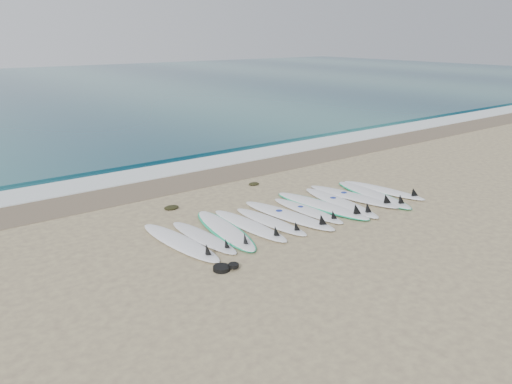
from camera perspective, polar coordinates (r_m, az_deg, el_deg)
ground at (r=12.07m, az=4.67°, el=-2.58°), size 120.00×120.00×0.00m
ocean at (r=41.79m, az=-27.00°, el=10.14°), size 120.00×55.00×0.03m
wet_sand_band at (r=15.20m, az=-5.66°, el=1.72°), size 120.00×1.80×0.01m
foam_band at (r=16.37m, az=-8.25°, el=2.84°), size 120.00×1.40×0.04m
wave_crest at (r=17.65m, az=-10.65°, el=3.91°), size 120.00×1.00×0.10m
surfboard_0 at (r=10.43m, az=-8.52°, el=-5.73°), size 0.78×2.70×0.34m
surfboard_1 at (r=10.63m, az=-5.89°, el=-5.20°), size 0.59×2.31×0.29m
surfboard_2 at (r=10.99m, az=-3.49°, el=-4.36°), size 1.06×2.78×0.34m
surfboard_3 at (r=11.20m, az=-0.60°, el=-3.86°), size 0.62×2.53×0.32m
surfboard_4 at (r=11.44m, az=1.82°, el=-3.42°), size 0.64×2.34×0.30m
surfboard_5 at (r=11.81m, az=3.91°, el=-2.70°), size 0.95×2.84×0.36m
surfboard_6 at (r=12.19m, az=6.09°, el=-2.15°), size 0.56×2.35×0.30m
surfboard_7 at (r=12.59m, az=7.62°, el=-1.55°), size 1.04×2.94×0.37m
surfboard_8 at (r=12.85m, az=9.78°, el=-1.21°), size 0.86×2.80×0.35m
surfboard_9 at (r=13.40m, az=11.23°, el=-0.50°), size 0.99×2.79×0.35m
surfboard_10 at (r=13.68m, az=13.32°, el=-0.30°), size 1.01×2.81×0.35m
surfboard_11 at (r=14.13m, az=14.53°, el=0.19°), size 0.89×2.55×0.32m
seaweed_near at (r=12.58m, az=-9.65°, el=-1.75°), size 0.38×0.30×0.07m
seaweed_far at (r=14.35m, az=-0.25°, el=0.95°), size 0.33×0.26×0.06m
leash_coil at (r=9.31m, az=-3.64°, el=-8.63°), size 0.46×0.36×0.11m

